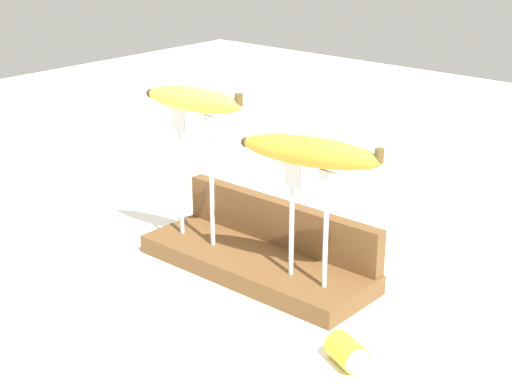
% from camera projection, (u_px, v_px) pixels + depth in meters
% --- Properties ---
extents(ground_plane, '(3.00, 3.00, 0.00)m').
position_uv_depth(ground_plane, '(256.00, 272.00, 1.16)').
color(ground_plane, white).
extents(wooden_board, '(0.37, 0.13, 0.03)m').
position_uv_depth(wooden_board, '(256.00, 263.00, 1.15)').
color(wooden_board, brown).
rests_on(wooden_board, ground).
extents(board_backstop, '(0.36, 0.02, 0.07)m').
position_uv_depth(board_backstop, '(280.00, 222.00, 1.17)').
color(board_backstop, brown).
rests_on(board_backstop, wooden_board).
extents(fork_stand_left, '(0.09, 0.01, 0.20)m').
position_uv_depth(fork_stand_left, '(195.00, 165.00, 1.16)').
color(fork_stand_left, silver).
rests_on(fork_stand_left, wooden_board).
extents(fork_stand_right, '(0.08, 0.01, 0.17)m').
position_uv_depth(fork_stand_right, '(309.00, 213.00, 1.03)').
color(fork_stand_right, silver).
rests_on(fork_stand_right, wooden_board).
extents(banana_raised_left, '(0.17, 0.06, 0.04)m').
position_uv_depth(banana_raised_left, '(193.00, 99.00, 1.12)').
color(banana_raised_left, '#DBD147').
rests_on(banana_raised_left, fork_stand_left).
extents(banana_raised_right, '(0.20, 0.09, 0.04)m').
position_uv_depth(banana_raised_right, '(310.00, 152.00, 1.00)').
color(banana_raised_right, gold).
rests_on(banana_raised_right, fork_stand_right).
extents(banana_chunk_near, '(0.06, 0.05, 0.04)m').
position_uv_depth(banana_chunk_near, '(347.00, 352.00, 0.92)').
color(banana_chunk_near, yellow).
rests_on(banana_chunk_near, ground).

